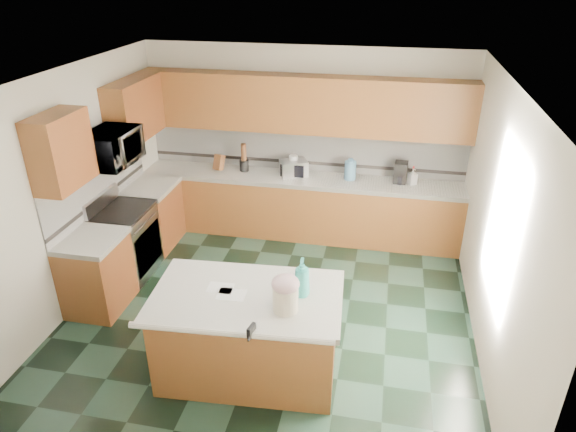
% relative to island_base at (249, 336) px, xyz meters
% --- Properties ---
extents(floor, '(4.60, 4.60, 0.00)m').
position_rel_island_base_xyz_m(floor, '(-0.01, 0.93, -0.43)').
color(floor, black).
rests_on(floor, ground).
extents(ceiling, '(4.60, 4.60, 0.00)m').
position_rel_island_base_xyz_m(ceiling, '(-0.01, 0.93, 2.27)').
color(ceiling, white).
rests_on(ceiling, ground).
extents(wall_back, '(4.60, 0.04, 2.70)m').
position_rel_island_base_xyz_m(wall_back, '(-0.01, 3.25, 0.92)').
color(wall_back, white).
rests_on(wall_back, ground).
extents(wall_front, '(4.60, 0.04, 2.70)m').
position_rel_island_base_xyz_m(wall_front, '(-0.01, -1.39, 0.92)').
color(wall_front, white).
rests_on(wall_front, ground).
extents(wall_left, '(0.04, 4.60, 2.70)m').
position_rel_island_base_xyz_m(wall_left, '(-2.33, 0.93, 0.92)').
color(wall_left, white).
rests_on(wall_left, ground).
extents(wall_right, '(0.04, 4.60, 2.70)m').
position_rel_island_base_xyz_m(wall_right, '(2.31, 0.93, 0.92)').
color(wall_right, white).
rests_on(wall_right, ground).
extents(back_base_cab, '(4.60, 0.60, 0.86)m').
position_rel_island_base_xyz_m(back_base_cab, '(-0.01, 2.93, 0.00)').
color(back_base_cab, '#582913').
rests_on(back_base_cab, ground).
extents(back_countertop, '(4.60, 0.64, 0.06)m').
position_rel_island_base_xyz_m(back_countertop, '(-0.01, 2.93, 0.46)').
color(back_countertop, white).
rests_on(back_countertop, back_base_cab).
extents(back_upper_cab, '(4.60, 0.33, 0.78)m').
position_rel_island_base_xyz_m(back_upper_cab, '(-0.01, 3.07, 1.51)').
color(back_upper_cab, '#582913').
rests_on(back_upper_cab, wall_back).
extents(back_backsplash, '(4.60, 0.02, 0.63)m').
position_rel_island_base_xyz_m(back_backsplash, '(-0.01, 3.22, 0.81)').
color(back_backsplash, silver).
rests_on(back_backsplash, back_countertop).
extents(back_accent_band, '(4.60, 0.01, 0.05)m').
position_rel_island_base_xyz_m(back_accent_band, '(-0.01, 3.22, 0.61)').
color(back_accent_band, black).
rests_on(back_accent_band, back_countertop).
extents(left_base_cab_rear, '(0.60, 0.82, 0.86)m').
position_rel_island_base_xyz_m(left_base_cab_rear, '(-2.01, 2.22, 0.00)').
color(left_base_cab_rear, '#582913').
rests_on(left_base_cab_rear, ground).
extents(left_counter_rear, '(0.64, 0.82, 0.06)m').
position_rel_island_base_xyz_m(left_counter_rear, '(-2.01, 2.22, 0.46)').
color(left_counter_rear, white).
rests_on(left_counter_rear, left_base_cab_rear).
extents(left_base_cab_front, '(0.60, 0.72, 0.86)m').
position_rel_island_base_xyz_m(left_base_cab_front, '(-2.01, 0.69, 0.00)').
color(left_base_cab_front, '#582913').
rests_on(left_base_cab_front, ground).
extents(left_counter_front, '(0.64, 0.72, 0.06)m').
position_rel_island_base_xyz_m(left_counter_front, '(-2.01, 0.69, 0.46)').
color(left_counter_front, white).
rests_on(left_counter_front, left_base_cab_front).
extents(left_backsplash, '(0.02, 2.30, 0.63)m').
position_rel_island_base_xyz_m(left_backsplash, '(-2.30, 1.48, 0.81)').
color(left_backsplash, silver).
rests_on(left_backsplash, wall_left).
extents(left_accent_band, '(0.01, 2.30, 0.05)m').
position_rel_island_base_xyz_m(left_accent_band, '(-2.30, 1.48, 0.61)').
color(left_accent_band, black).
rests_on(left_accent_band, wall_left).
extents(left_upper_cab_rear, '(0.33, 1.09, 0.78)m').
position_rel_island_base_xyz_m(left_upper_cab_rear, '(-2.15, 2.36, 1.51)').
color(left_upper_cab_rear, '#582913').
rests_on(left_upper_cab_rear, wall_left).
extents(left_upper_cab_front, '(0.33, 0.72, 0.78)m').
position_rel_island_base_xyz_m(left_upper_cab_front, '(-2.15, 0.69, 1.51)').
color(left_upper_cab_front, '#582913').
rests_on(left_upper_cab_front, wall_left).
extents(range_body, '(0.60, 0.76, 0.88)m').
position_rel_island_base_xyz_m(range_body, '(-2.01, 1.43, 0.01)').
color(range_body, '#B7B7BC').
rests_on(range_body, ground).
extents(range_oven_door, '(0.02, 0.68, 0.55)m').
position_rel_island_base_xyz_m(range_oven_door, '(-1.72, 1.43, -0.03)').
color(range_oven_door, black).
rests_on(range_oven_door, range_body).
extents(range_cooktop, '(0.62, 0.78, 0.04)m').
position_rel_island_base_xyz_m(range_cooktop, '(-2.01, 1.43, 0.47)').
color(range_cooktop, black).
rests_on(range_cooktop, range_body).
extents(range_handle, '(0.02, 0.66, 0.02)m').
position_rel_island_base_xyz_m(range_handle, '(-1.69, 1.43, 0.35)').
color(range_handle, '#B7B7BC').
rests_on(range_handle, range_body).
extents(range_backguard, '(0.06, 0.76, 0.18)m').
position_rel_island_base_xyz_m(range_backguard, '(-2.27, 1.43, 0.59)').
color(range_backguard, '#B7B7BC').
rests_on(range_backguard, range_body).
extents(microwave, '(0.50, 0.73, 0.41)m').
position_rel_island_base_xyz_m(microwave, '(-2.01, 1.43, 1.30)').
color(microwave, '#B7B7BC').
rests_on(microwave, wall_left).
extents(island_base, '(1.74, 1.07, 0.86)m').
position_rel_island_base_xyz_m(island_base, '(0.00, 0.00, 0.00)').
color(island_base, '#582913').
rests_on(island_base, ground).
extents(island_top, '(1.85, 1.18, 0.06)m').
position_rel_island_base_xyz_m(island_top, '(0.00, 0.00, 0.46)').
color(island_top, white).
rests_on(island_top, island_base).
extents(island_bullnose, '(1.78, 0.18, 0.06)m').
position_rel_island_base_xyz_m(island_bullnose, '(0.00, -0.53, 0.46)').
color(island_bullnose, white).
rests_on(island_bullnose, island_base).
extents(treat_jar, '(0.24, 0.24, 0.24)m').
position_rel_island_base_xyz_m(treat_jar, '(0.40, -0.16, 0.61)').
color(treat_jar, beige).
rests_on(treat_jar, island_top).
extents(treat_jar_lid, '(0.25, 0.25, 0.15)m').
position_rel_island_base_xyz_m(treat_jar_lid, '(0.40, -0.16, 0.77)').
color(treat_jar_lid, '#D4A8B3').
rests_on(treat_jar_lid, treat_jar).
extents(treat_jar_knob, '(0.08, 0.03, 0.03)m').
position_rel_island_base_xyz_m(treat_jar_knob, '(0.40, -0.16, 0.82)').
color(treat_jar_knob, tan).
rests_on(treat_jar_knob, treat_jar_lid).
extents(treat_jar_knob_end_l, '(0.04, 0.04, 0.04)m').
position_rel_island_base_xyz_m(treat_jar_knob_end_l, '(0.36, -0.16, 0.82)').
color(treat_jar_knob_end_l, tan).
rests_on(treat_jar_knob_end_l, treat_jar_lid).
extents(treat_jar_knob_end_r, '(0.04, 0.04, 0.04)m').
position_rel_island_base_xyz_m(treat_jar_knob_end_r, '(0.44, -0.16, 0.82)').
color(treat_jar_knob_end_r, tan).
rests_on(treat_jar_knob_end_r, treat_jar_lid).
extents(soap_bottle_island, '(0.15, 0.15, 0.39)m').
position_rel_island_base_xyz_m(soap_bottle_island, '(0.50, 0.09, 0.68)').
color(soap_bottle_island, teal).
rests_on(soap_bottle_island, island_top).
extents(paper_sheet_a, '(0.25, 0.19, 0.00)m').
position_rel_island_base_xyz_m(paper_sheet_a, '(-0.27, 0.05, 0.49)').
color(paper_sheet_a, white).
rests_on(paper_sheet_a, island_top).
extents(paper_sheet_b, '(0.27, 0.21, 0.00)m').
position_rel_island_base_xyz_m(paper_sheet_b, '(-0.14, -0.03, 0.49)').
color(paper_sheet_b, white).
rests_on(paper_sheet_b, island_top).
extents(clamp_body, '(0.06, 0.12, 0.10)m').
position_rel_island_base_xyz_m(clamp_body, '(0.18, -0.51, 0.50)').
color(clamp_body, black).
rests_on(clamp_body, island_top).
extents(clamp_handle, '(0.02, 0.08, 0.02)m').
position_rel_island_base_xyz_m(clamp_handle, '(0.18, -0.58, 0.48)').
color(clamp_handle, black).
rests_on(clamp_handle, island_top).
extents(knife_block, '(0.18, 0.20, 0.25)m').
position_rel_island_base_xyz_m(knife_block, '(-1.25, 2.98, 0.60)').
color(knife_block, '#472814').
rests_on(knife_block, back_countertop).
extents(utensil_crock, '(0.13, 0.13, 0.17)m').
position_rel_island_base_xyz_m(utensil_crock, '(-0.87, 3.01, 0.57)').
color(utensil_crock, black).
rests_on(utensil_crock, back_countertop).
extents(utensil_bundle, '(0.08, 0.08, 0.24)m').
position_rel_island_base_xyz_m(utensil_bundle, '(-0.87, 3.01, 0.78)').
color(utensil_bundle, '#472814').
rests_on(utensil_bundle, utensil_crock).
extents(toaster_oven, '(0.45, 0.39, 0.22)m').
position_rel_island_base_xyz_m(toaster_oven, '(-0.12, 2.98, 0.60)').
color(toaster_oven, '#B7B7BC').
rests_on(toaster_oven, back_countertop).
extents(toaster_oven_door, '(0.34, 0.01, 0.18)m').
position_rel_island_base_xyz_m(toaster_oven_door, '(-0.12, 2.86, 0.60)').
color(toaster_oven_door, black).
rests_on(toaster_oven_door, toaster_oven).
extents(paper_towel, '(0.12, 0.12, 0.28)m').
position_rel_island_base_xyz_m(paper_towel, '(-0.14, 3.03, 0.63)').
color(paper_towel, white).
rests_on(paper_towel, back_countertop).
extents(paper_towel_base, '(0.19, 0.19, 0.01)m').
position_rel_island_base_xyz_m(paper_towel_base, '(-0.14, 3.03, 0.50)').
color(paper_towel_base, '#B7B7BC').
rests_on(paper_towel_base, back_countertop).
extents(water_jug, '(0.16, 0.16, 0.27)m').
position_rel_island_base_xyz_m(water_jug, '(0.69, 2.99, 0.62)').
color(water_jug, '#619CC8').
rests_on(water_jug, back_countertop).
extents(water_jug_neck, '(0.08, 0.08, 0.04)m').
position_rel_island_base_xyz_m(water_jug_neck, '(0.69, 2.99, 0.78)').
color(water_jug_neck, '#619CC8').
rests_on(water_jug_neck, water_jug).
extents(coffee_maker, '(0.19, 0.21, 0.30)m').
position_rel_island_base_xyz_m(coffee_maker, '(1.38, 3.01, 0.64)').
color(coffee_maker, black).
rests_on(coffee_maker, back_countertop).
extents(coffee_carafe, '(0.12, 0.12, 0.12)m').
position_rel_island_base_xyz_m(coffee_carafe, '(1.38, 2.97, 0.55)').
color(coffee_carafe, black).
rests_on(coffee_carafe, back_countertop).
extents(soap_bottle_back, '(0.14, 0.15, 0.23)m').
position_rel_island_base_xyz_m(soap_bottle_back, '(1.55, 2.98, 0.61)').
color(soap_bottle_back, white).
rests_on(soap_bottle_back, back_countertop).
extents(soap_back_cap, '(0.02, 0.02, 0.03)m').
position_rel_island_base_xyz_m(soap_back_cap, '(1.55, 2.98, 0.74)').
color(soap_back_cap, red).
rests_on(soap_back_cap, soap_bottle_back).
extents(window_light_proxy, '(0.02, 1.40, 1.10)m').
position_rel_island_base_xyz_m(window_light_proxy, '(2.28, 0.73, 1.07)').
color(window_light_proxy, white).
rests_on(window_light_proxy, wall_right).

